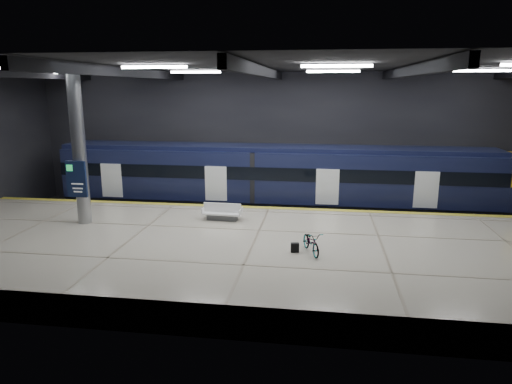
# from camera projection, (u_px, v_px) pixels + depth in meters

# --- Properties ---
(ground) EXTENTS (30.00, 30.00, 0.00)m
(ground) POSITION_uv_depth(u_px,v_px,m) (262.00, 246.00, 20.88)
(ground) COLOR black
(ground) RESTS_ON ground
(room_shell) EXTENTS (30.10, 16.10, 8.05)m
(room_shell) POSITION_uv_depth(u_px,v_px,m) (262.00, 120.00, 19.60)
(room_shell) COLOR black
(room_shell) RESTS_ON ground
(platform) EXTENTS (30.00, 11.00, 1.10)m
(platform) POSITION_uv_depth(u_px,v_px,m) (254.00, 254.00, 18.34)
(platform) COLOR beige
(platform) RESTS_ON ground
(safety_strip) EXTENTS (30.00, 0.40, 0.01)m
(safety_strip) POSITION_uv_depth(u_px,v_px,m) (269.00, 208.00, 23.28)
(safety_strip) COLOR gold
(safety_strip) RESTS_ON platform
(rails) EXTENTS (30.00, 1.52, 0.16)m
(rails) POSITION_uv_depth(u_px,v_px,m) (274.00, 213.00, 26.16)
(rails) COLOR gray
(rails) RESTS_ON ground
(train) EXTENTS (29.40, 2.84, 3.79)m
(train) POSITION_uv_depth(u_px,v_px,m) (305.00, 180.00, 25.48)
(train) COLOR black
(train) RESTS_ON ground
(bench) EXTENTS (1.84, 0.80, 0.80)m
(bench) POSITION_uv_depth(u_px,v_px,m) (222.00, 214.00, 21.12)
(bench) COLOR #595B60
(bench) RESTS_ON platform
(bicycle) EXTENTS (1.11, 1.73, 0.86)m
(bicycle) POSITION_uv_depth(u_px,v_px,m) (311.00, 242.00, 16.86)
(bicycle) COLOR #99999E
(bicycle) RESTS_ON platform
(pannier_bag) EXTENTS (0.32, 0.22, 0.35)m
(pannier_bag) POSITION_uv_depth(u_px,v_px,m) (295.00, 248.00, 17.00)
(pannier_bag) COLOR black
(pannier_bag) RESTS_ON platform
(info_column) EXTENTS (0.90, 0.78, 6.90)m
(info_column) POSITION_uv_depth(u_px,v_px,m) (79.00, 149.00, 19.99)
(info_column) COLOR #9EA0A5
(info_column) RESTS_ON platform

